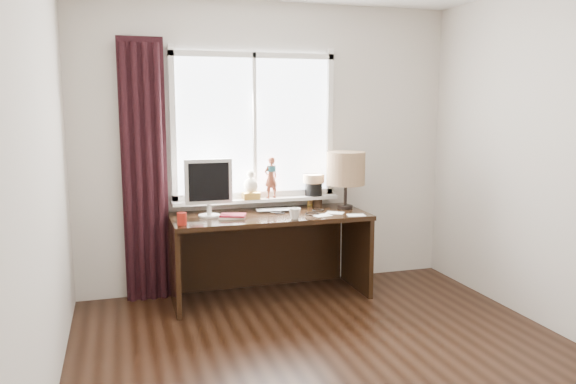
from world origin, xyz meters
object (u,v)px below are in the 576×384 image
object	(u,v)px
desk	(267,239)
table_lamp	(346,169)
monitor	(209,184)
laptop	(274,210)
mug	(295,213)
red_cup	(182,219)

from	to	relation	value
desk	table_lamp	xyz separation A→B (m)	(0.73, -0.04, 0.61)
desk	monitor	bearing A→B (deg)	-175.18
desk	laptop	bearing A→B (deg)	-4.54
mug	desk	bearing A→B (deg)	111.91
red_cup	desk	distance (m)	0.89
laptop	red_cup	distance (m)	0.90
monitor	laptop	bearing A→B (deg)	3.80
mug	table_lamp	bearing A→B (deg)	28.61
desk	table_lamp	world-z (taller)	table_lamp
mug	laptop	bearing A→B (deg)	102.88
monitor	table_lamp	distance (m)	1.25
laptop	desk	xyz separation A→B (m)	(-0.06, 0.01, -0.26)
laptop	monitor	bearing A→B (deg)	-170.14
mug	monitor	distance (m)	0.77
monitor	table_lamp	size ratio (longest dim) A/B	0.94
mug	table_lamp	xyz separation A→B (m)	(0.59, 0.32, 0.31)
red_cup	mug	bearing A→B (deg)	-2.68
laptop	monitor	size ratio (longest dim) A/B	0.63
desk	monitor	size ratio (longest dim) A/B	3.47
mug	desk	size ratio (longest dim) A/B	0.06
desk	red_cup	bearing A→B (deg)	-157.93
red_cup	laptop	bearing A→B (deg)	20.25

